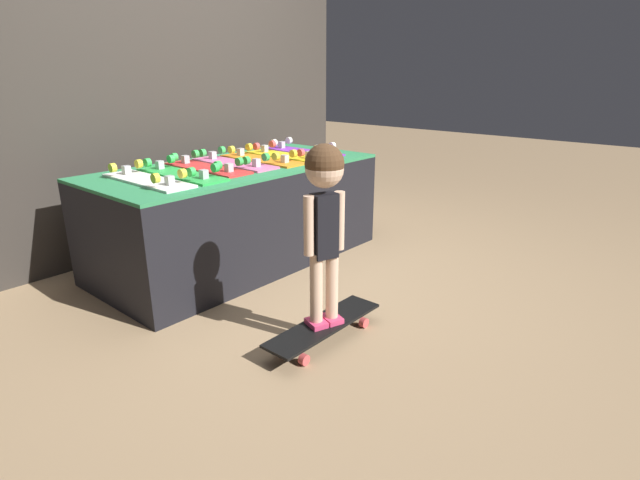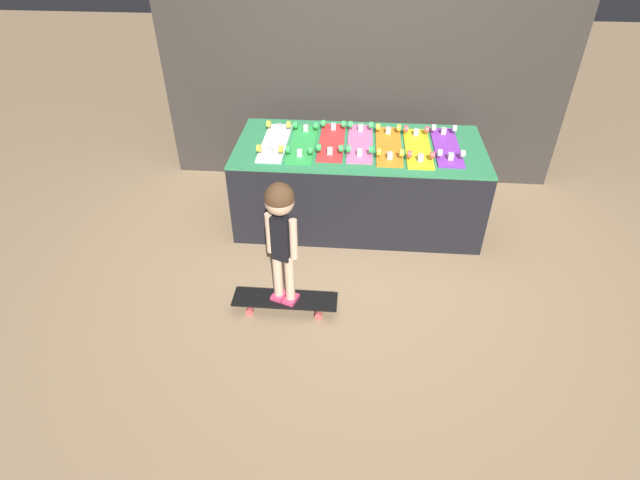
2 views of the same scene
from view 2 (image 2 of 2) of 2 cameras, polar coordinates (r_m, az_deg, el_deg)
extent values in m
plane|color=#9E7F5B|center=(3.87, 3.96, -2.12)|extent=(16.00, 16.00, 0.00)
cube|color=#332D28|center=(4.51, 5.16, 21.84)|extent=(3.55, 0.10, 2.56)
cube|color=black|center=(4.17, 4.36, 6.40)|extent=(1.95, 0.91, 0.66)
cube|color=#2D7F4C|center=(4.01, 4.58, 10.62)|extent=(1.95, 0.91, 0.02)
cube|color=white|center=(4.03, -5.17, 11.03)|extent=(0.20, 0.68, 0.01)
cube|color=#B7B7BC|center=(4.22, -4.71, 12.75)|extent=(0.04, 0.04, 0.05)
cylinder|color=yellow|center=(4.20, -3.58, 13.05)|extent=(0.03, 0.05, 0.05)
cylinder|color=yellow|center=(4.22, -5.88, 13.08)|extent=(0.03, 0.05, 0.05)
cube|color=#B7B7BC|center=(3.82, -5.73, 10.01)|extent=(0.04, 0.04, 0.05)
cylinder|color=yellow|center=(3.79, -4.49, 10.33)|extent=(0.03, 0.05, 0.05)
cylinder|color=yellow|center=(3.82, -7.00, 10.38)|extent=(0.03, 0.05, 0.05)
cube|color=green|center=(4.00, -1.95, 10.94)|extent=(0.20, 0.68, 0.01)
cube|color=#B7B7BC|center=(4.19, -1.62, 12.67)|extent=(0.04, 0.04, 0.05)
cylinder|color=green|center=(4.17, -0.46, 12.96)|extent=(0.03, 0.05, 0.05)
cylinder|color=green|center=(4.19, -2.78, 13.02)|extent=(0.03, 0.05, 0.05)
cube|color=#B7B7BC|center=(3.78, -2.34, 9.92)|extent=(0.04, 0.04, 0.05)
cylinder|color=green|center=(3.76, -1.07, 10.22)|extent=(0.03, 0.05, 0.05)
cylinder|color=green|center=(3.78, -3.62, 10.30)|extent=(0.03, 0.05, 0.05)
cube|color=red|center=(4.03, 1.35, 11.13)|extent=(0.20, 0.68, 0.01)
cube|color=#B7B7BC|center=(4.22, 1.56, 12.84)|extent=(0.04, 0.04, 0.05)
cylinder|color=green|center=(4.20, 2.72, 13.11)|extent=(0.03, 0.05, 0.05)
cylinder|color=green|center=(4.21, 0.40, 13.20)|extent=(0.03, 0.05, 0.05)
cube|color=#B7B7BC|center=(3.81, 1.14, 10.13)|extent=(0.04, 0.04, 0.05)
cylinder|color=green|center=(3.79, 2.42, 10.42)|extent=(0.03, 0.05, 0.05)
cylinder|color=green|center=(3.80, -0.12, 10.52)|extent=(0.03, 0.05, 0.05)
cube|color=pink|center=(4.02, 4.60, 10.98)|extent=(0.20, 0.68, 0.01)
cube|color=#B7B7BC|center=(4.21, 4.67, 12.69)|extent=(0.04, 0.04, 0.05)
cylinder|color=green|center=(4.20, 5.85, 12.95)|extent=(0.03, 0.05, 0.05)
cylinder|color=green|center=(4.20, 3.53, 13.07)|extent=(0.03, 0.05, 0.05)
cube|color=#B7B7BC|center=(3.80, 4.56, 9.96)|extent=(0.04, 0.04, 0.05)
cylinder|color=green|center=(3.79, 5.86, 10.24)|extent=(0.03, 0.05, 0.05)
cylinder|color=green|center=(3.79, 3.30, 10.37)|extent=(0.03, 0.05, 0.05)
cube|color=orange|center=(3.99, 7.85, 10.58)|extent=(0.20, 0.68, 0.01)
cube|color=#B7B7BC|center=(4.19, 7.80, 12.32)|extent=(0.04, 0.04, 0.05)
cylinder|color=yellow|center=(4.18, 8.99, 12.57)|extent=(0.03, 0.05, 0.05)
cylinder|color=yellow|center=(4.17, 6.66, 12.71)|extent=(0.03, 0.05, 0.05)
cube|color=#B7B7BC|center=(3.78, 7.99, 9.54)|extent=(0.04, 0.04, 0.05)
cylinder|color=yellow|center=(3.77, 9.30, 9.80)|extent=(0.03, 0.05, 0.05)
cylinder|color=yellow|center=(3.76, 6.74, 9.96)|extent=(0.03, 0.05, 0.05)
cube|color=yellow|center=(4.00, 11.11, 10.26)|extent=(0.20, 0.68, 0.01)
cube|color=#B7B7BC|center=(4.19, 10.93, 12.02)|extent=(0.04, 0.04, 0.05)
cylinder|color=#D84C4C|center=(4.19, 12.12, 12.25)|extent=(0.03, 0.05, 0.05)
cylinder|color=#D84C4C|center=(4.17, 9.81, 12.42)|extent=(0.03, 0.05, 0.05)
cube|color=#B7B7BC|center=(3.78, 11.42, 9.20)|extent=(0.04, 0.04, 0.05)
cylinder|color=#D84C4C|center=(3.78, 12.73, 9.45)|extent=(0.03, 0.05, 0.05)
cylinder|color=#D84C4C|center=(3.76, 10.20, 9.63)|extent=(0.03, 0.05, 0.05)
cube|color=purple|center=(4.07, 14.24, 10.28)|extent=(0.20, 0.68, 0.01)
cube|color=#B7B7BC|center=(4.26, 13.94, 12.01)|extent=(0.04, 0.04, 0.05)
cylinder|color=white|center=(4.26, 15.12, 12.22)|extent=(0.03, 0.05, 0.05)
cylinder|color=white|center=(4.23, 12.86, 12.42)|extent=(0.03, 0.05, 0.05)
cube|color=#B7B7BC|center=(3.85, 14.71, 9.23)|extent=(0.04, 0.04, 0.05)
cylinder|color=white|center=(3.86, 16.00, 9.47)|extent=(0.03, 0.05, 0.05)
cylinder|color=white|center=(3.83, 13.53, 9.67)|extent=(0.03, 0.05, 0.05)
cube|color=black|center=(3.41, -4.01, -6.77)|extent=(0.71, 0.18, 0.01)
cube|color=#B7B7BC|center=(3.41, -0.07, -7.40)|extent=(0.04, 0.04, 0.05)
cylinder|color=#D84C4C|center=(3.48, 0.04, -6.83)|extent=(0.05, 0.03, 0.05)
cylinder|color=#D84C4C|center=(3.37, -0.18, -8.62)|extent=(0.05, 0.03, 0.05)
cube|color=#B7B7BC|center=(3.47, -7.84, -6.90)|extent=(0.04, 0.04, 0.05)
cylinder|color=#D84C4C|center=(3.54, -7.56, -6.34)|extent=(0.05, 0.03, 0.05)
cylinder|color=#D84C4C|center=(3.43, -8.05, -8.09)|extent=(0.05, 0.03, 0.05)
cube|color=#E03D6B|center=(3.38, -3.36, -6.73)|extent=(0.11, 0.13, 0.03)
cylinder|color=#DBB293|center=(3.25, -3.47, -4.29)|extent=(0.06, 0.06, 0.35)
cube|color=#E03D6B|center=(3.41, -4.69, -6.31)|extent=(0.11, 0.13, 0.03)
cylinder|color=#DBB293|center=(3.28, -4.85, -3.87)|extent=(0.06, 0.06, 0.35)
cube|color=black|center=(3.08, -4.41, 0.24)|extent=(0.14, 0.11, 0.31)
cylinder|color=#DBB293|center=(3.04, -3.05, 0.06)|extent=(0.05, 0.05, 0.28)
cylinder|color=#DBB293|center=(3.10, -5.77, 0.80)|extent=(0.05, 0.05, 0.28)
sphere|color=#DBB293|center=(2.92, -4.65, 4.50)|extent=(0.18, 0.18, 0.18)
sphere|color=#4C331E|center=(2.91, -4.67, 4.87)|extent=(0.18, 0.18, 0.18)
camera|label=1|loc=(2.61, -51.57, -4.28)|focal=28.00mm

